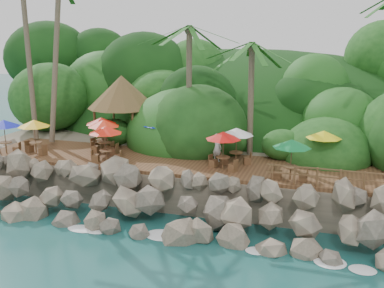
% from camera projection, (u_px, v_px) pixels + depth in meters
% --- Properties ---
extents(ground, '(140.00, 140.00, 0.00)m').
position_uv_depth(ground, '(155.00, 241.00, 22.23)').
color(ground, '#19514F').
rests_on(ground, ground).
extents(land_base, '(32.00, 25.20, 2.10)m').
position_uv_depth(land_base, '(230.00, 144.00, 36.79)').
color(land_base, gray).
rests_on(land_base, ground).
extents(jungle_hill, '(44.80, 28.00, 15.40)m').
position_uv_depth(jungle_hill, '(247.00, 136.00, 43.99)').
color(jungle_hill, '#143811').
rests_on(jungle_hill, ground).
extents(seawall, '(29.00, 4.00, 2.30)m').
position_uv_depth(seawall, '(169.00, 204.00, 23.80)').
color(seawall, gray).
rests_on(seawall, ground).
extents(terrace, '(26.00, 5.00, 0.20)m').
position_uv_depth(terrace, '(192.00, 164.00, 27.25)').
color(terrace, brown).
rests_on(terrace, land_base).
extents(jungle_foliage, '(44.00, 16.00, 12.00)m').
position_uv_depth(jungle_foliage, '(226.00, 160.00, 36.12)').
color(jungle_foliage, '#143811').
rests_on(jungle_foliage, ground).
extents(foam_line, '(25.20, 0.80, 0.06)m').
position_uv_depth(foam_line, '(157.00, 238.00, 22.50)').
color(foam_line, white).
rests_on(foam_line, ground).
extents(palapa, '(4.71, 4.71, 4.60)m').
position_uv_depth(palapa, '(122.00, 92.00, 31.41)').
color(palapa, brown).
rests_on(palapa, ground).
extents(dining_clusters, '(25.59, 5.19, 2.16)m').
position_uv_depth(dining_clusters, '(190.00, 134.00, 26.51)').
color(dining_clusters, brown).
rests_on(dining_clusters, terrace).
extents(railing, '(7.20, 0.10, 1.00)m').
position_uv_depth(railing, '(340.00, 177.00, 22.48)').
color(railing, brown).
rests_on(railing, terrace).
extents(waiter, '(0.72, 0.59, 1.69)m').
position_uv_depth(waiter, '(217.00, 147.00, 27.22)').
color(waiter, white).
rests_on(waiter, terrace).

